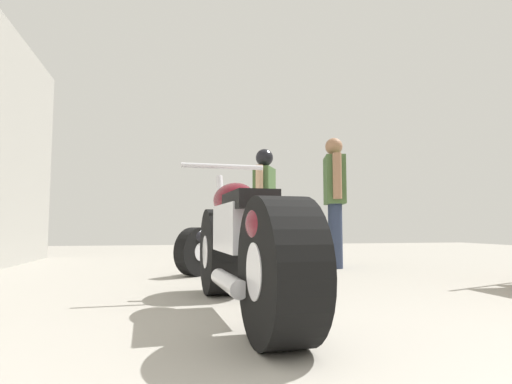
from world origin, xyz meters
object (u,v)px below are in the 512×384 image
(motorcycle_maroon_cruiser, at_px, (243,244))
(motorcycle_black_naked, at_px, (228,243))
(mechanic_in_blue, at_px, (335,194))
(mechanic_with_helmet, at_px, (264,194))

(motorcycle_maroon_cruiser, height_order, motorcycle_black_naked, motorcycle_maroon_cruiser)
(motorcycle_black_naked, distance_m, mechanic_in_blue, 1.60)
(mechanic_in_blue, bearing_deg, motorcycle_maroon_cruiser, -122.74)
(motorcycle_maroon_cruiser, xyz_separation_m, mechanic_in_blue, (1.73, 2.69, 0.55))
(motorcycle_maroon_cruiser, bearing_deg, mechanic_with_helmet, 74.71)
(mechanic_in_blue, relative_size, mechanic_with_helmet, 1.01)
(motorcycle_maroon_cruiser, distance_m, mechanic_with_helmet, 3.74)
(motorcycle_black_naked, bearing_deg, mechanic_in_blue, 7.21)
(motorcycle_maroon_cruiser, relative_size, mechanic_with_helmet, 1.30)
(mechanic_in_blue, xyz_separation_m, mechanic_with_helmet, (-0.76, 0.86, 0.04))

